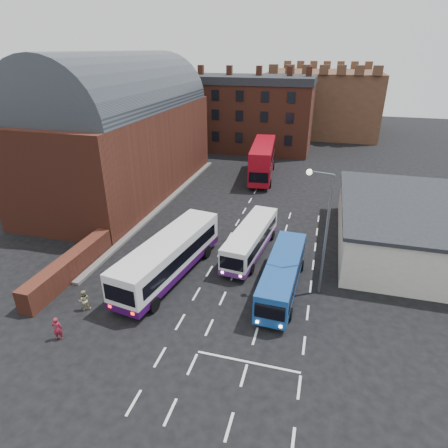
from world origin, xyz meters
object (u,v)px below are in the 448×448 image
(pedestrian_beige, at_px, (84,300))
(street_lamp, at_px, (323,223))
(bus_red_double, at_px, (262,160))
(bus_white_inbound, at_px, (251,238))
(bus_white_outbound, at_px, (169,255))
(pedestrian_red, at_px, (57,329))
(bus_blue, at_px, (283,273))

(pedestrian_beige, bearing_deg, street_lamp, 169.20)
(bus_red_double, relative_size, street_lamp, 1.32)
(bus_white_inbound, height_order, pedestrian_beige, bus_white_inbound)
(bus_white_outbound, distance_m, pedestrian_beige, 6.83)
(bus_white_inbound, bearing_deg, bus_white_outbound, 49.88)
(bus_white_inbound, bearing_deg, street_lamp, 149.89)
(bus_white_outbound, distance_m, bus_white_inbound, 7.43)
(bus_white_outbound, height_order, street_lamp, street_lamp)
(bus_white_inbound, xyz_separation_m, street_lamp, (5.70, -4.18, 3.99))
(bus_white_inbound, bearing_deg, bus_red_double, -76.32)
(pedestrian_red, height_order, pedestrian_beige, pedestrian_red)
(bus_white_inbound, bearing_deg, pedestrian_red, 61.93)
(street_lamp, xyz_separation_m, pedestrian_red, (-14.88, -9.35, -4.71))
(bus_blue, bearing_deg, street_lamp, -162.12)
(bus_white_outbound, height_order, bus_red_double, bus_red_double)
(bus_blue, relative_size, pedestrian_beige, 6.27)
(street_lamp, bearing_deg, bus_white_outbound, -175.06)
(bus_white_outbound, distance_m, street_lamp, 11.67)
(bus_blue, bearing_deg, bus_white_inbound, -53.22)
(bus_blue, bearing_deg, pedestrian_beige, 26.48)
(bus_blue, height_order, pedestrian_beige, bus_blue)
(pedestrian_red, bearing_deg, bus_blue, -168.63)
(pedestrian_beige, bearing_deg, bus_white_inbound, -165.30)
(street_lamp, bearing_deg, bus_red_double, 108.59)
(bus_white_inbound, xyz_separation_m, bus_red_double, (-2.80, 21.10, 1.00))
(bus_white_outbound, height_order, bus_white_inbound, bus_white_outbound)
(bus_white_outbound, relative_size, pedestrian_red, 7.48)
(bus_blue, bearing_deg, pedestrian_red, 36.95)
(bus_blue, distance_m, street_lamp, 4.68)
(bus_blue, relative_size, pedestrian_red, 5.92)
(bus_white_inbound, relative_size, street_lamp, 1.05)
(bus_white_inbound, relative_size, bus_blue, 1.01)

